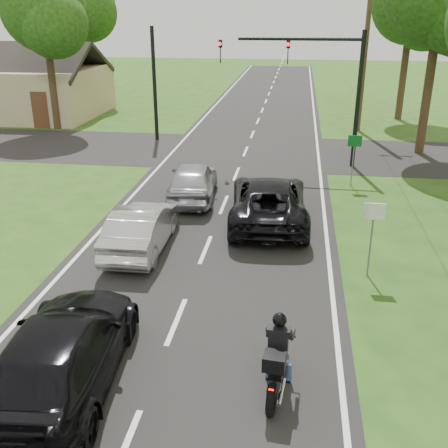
{
  "coord_description": "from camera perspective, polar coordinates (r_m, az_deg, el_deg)",
  "views": [
    {
      "loc": [
        2.57,
        -10.25,
        6.81
      ],
      "look_at": [
        0.71,
        3.0,
        1.3
      ],
      "focal_mm": 42.0,
      "sensor_mm": 36.0,
      "label": 1
    }
  ],
  "objects": [
    {
      "name": "sign_white",
      "position": [
        14.38,
        15.94,
        0.23
      ],
      "size": [
        0.55,
        0.07,
        2.12
      ],
      "color": "slate",
      "rests_on": "ground"
    },
    {
      "name": "house",
      "position": [
        39.29,
        -20.9,
        13.59
      ],
      "size": [
        10.2,
        8.0,
        4.84
      ],
      "color": "tan",
      "rests_on": "ground"
    },
    {
      "name": "traffic_signal",
      "position": [
        24.41,
        10.13,
        15.76
      ],
      "size": [
        6.38,
        0.44,
        6.0
      ],
      "color": "black",
      "rests_on": "ground"
    },
    {
      "name": "utility_pole_far",
      "position": [
        32.5,
        15.21,
        18.6
      ],
      "size": [
        1.6,
        0.28,
        10.0
      ],
      "color": "brown",
      "rests_on": "ground"
    },
    {
      "name": "cross_road",
      "position": [
        27.24,
        2.35,
        7.89
      ],
      "size": [
        60.0,
        7.0,
        0.01
      ],
      "primitive_type": "cube",
      "color": "black",
      "rests_on": "ground"
    },
    {
      "name": "dark_car_behind",
      "position": [
        10.69,
        -17.24,
        -13.22
      ],
      "size": [
        2.53,
        5.34,
        1.5
      ],
      "primitive_type": "imported",
      "rotation": [
        0.0,
        0.0,
        3.23
      ],
      "color": "black",
      "rests_on": "road"
    },
    {
      "name": "silver_sedan",
      "position": [
        15.98,
        -8.96,
        -0.39
      ],
      "size": [
        1.53,
        4.21,
        1.38
      ],
      "primitive_type": "imported",
      "rotation": [
        0.0,
        0.0,
        3.16
      ],
      "color": "silver",
      "rests_on": "road"
    },
    {
      "name": "dark_suv",
      "position": [
        17.91,
        4.89,
        2.59
      ],
      "size": [
        2.87,
        5.63,
        1.52
      ],
      "primitive_type": "imported",
      "rotation": [
        0.0,
        0.0,
        3.2
      ],
      "color": "black",
      "rests_on": "road"
    },
    {
      "name": "ground",
      "position": [
        12.57,
        -5.2,
        -10.52
      ],
      "size": [
        140.0,
        140.0,
        0.0
      ],
      "primitive_type": "plane",
      "color": "#264A15",
      "rests_on": "ground"
    },
    {
      "name": "motorcycle_rider",
      "position": [
        10.21,
        5.82,
        -14.72
      ],
      "size": [
        0.59,
        1.98,
        1.71
      ],
      "rotation": [
        0.0,
        0.0,
        -0.1
      ],
      "color": "black",
      "rests_on": "ground"
    },
    {
      "name": "signal_pole_far",
      "position": [
        29.55,
        -7.57,
        14.78
      ],
      "size": [
        0.2,
        0.2,
        6.0
      ],
      "primitive_type": "cylinder",
      "color": "black",
      "rests_on": "ground"
    },
    {
      "name": "tree_row_e",
      "position": [
        36.69,
        20.27,
        21.15
      ],
      "size": [
        5.28,
        5.12,
        9.61
      ],
      "color": "#332316",
      "rests_on": "ground"
    },
    {
      "name": "tree_left_far",
      "position": [
        43.19,
        -15.27,
        22.09
      ],
      "size": [
        5.76,
        5.58,
        10.14
      ],
      "color": "#332316",
      "rests_on": "ground"
    },
    {
      "name": "silver_suv",
      "position": [
        20.12,
        -3.41,
        4.76
      ],
      "size": [
        2.08,
        4.39,
        1.45
      ],
      "primitive_type": "imported",
      "rotation": [
        0.0,
        0.0,
        3.23
      ],
      "color": "#A7A9AF",
      "rests_on": "road"
    },
    {
      "name": "sign_green",
      "position": [
        21.99,
        13.98,
        8.0
      ],
      "size": [
        0.55,
        0.07,
        2.12
      ],
      "color": "slate",
      "rests_on": "ground"
    },
    {
      "name": "tree_left_near",
      "position": [
        33.27,
        -18.72,
        20.82
      ],
      "size": [
        5.12,
        4.96,
        9.22
      ],
      "color": "#332316",
      "rests_on": "ground"
    },
    {
      "name": "road",
      "position": [
        21.52,
        0.73,
        3.94
      ],
      "size": [
        8.0,
        100.0,
        0.01
      ],
      "primitive_type": "cube",
      "color": "black",
      "rests_on": "ground"
    }
  ]
}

